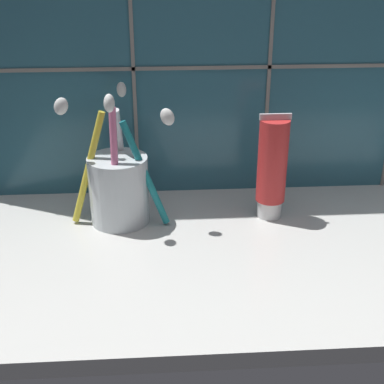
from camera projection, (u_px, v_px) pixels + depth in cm
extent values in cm
cube|color=silver|center=(272.00, 255.00, 66.95)|extent=(75.78, 36.47, 2.00)
cube|color=#336B7F|center=(258.00, 17.00, 72.37)|extent=(85.78, 1.50, 54.50)
cube|color=gray|center=(256.00, 67.00, 74.41)|extent=(85.78, 0.24, 0.50)
cube|color=gray|center=(131.00, 19.00, 70.61)|extent=(0.50, 0.24, 54.50)
cube|color=gray|center=(273.00, 18.00, 71.72)|extent=(0.50, 0.24, 54.50)
cylinder|color=silver|center=(119.00, 190.00, 71.25)|extent=(7.94, 7.94, 9.18)
cylinder|color=teal|center=(145.00, 174.00, 69.45)|extent=(6.34, 2.72, 14.05)
ellipsoid|color=white|center=(167.00, 117.00, 65.42)|extent=(2.66, 1.94, 2.67)
cylinder|color=white|center=(122.00, 157.00, 73.16)|extent=(1.39, 6.65, 15.27)
ellipsoid|color=white|center=(121.00, 89.00, 72.48)|extent=(1.47, 2.46, 2.66)
cylinder|color=yellow|center=(88.00, 168.00, 69.61)|extent=(5.51, 1.88, 15.13)
ellipsoid|color=white|center=(61.00, 106.00, 65.40)|extent=(2.46, 1.69, 2.60)
cylinder|color=pink|center=(115.00, 170.00, 67.61)|extent=(1.03, 2.92, 16.03)
ellipsoid|color=white|center=(109.00, 103.00, 62.71)|extent=(1.39, 2.01, 2.39)
cylinder|color=white|center=(269.00, 207.00, 73.87)|extent=(3.37, 3.37, 2.50)
cylinder|color=red|center=(273.00, 161.00, 70.89)|extent=(3.96, 3.96, 11.40)
cube|color=silver|center=(276.00, 117.00, 68.28)|extent=(4.16, 0.36, 0.80)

